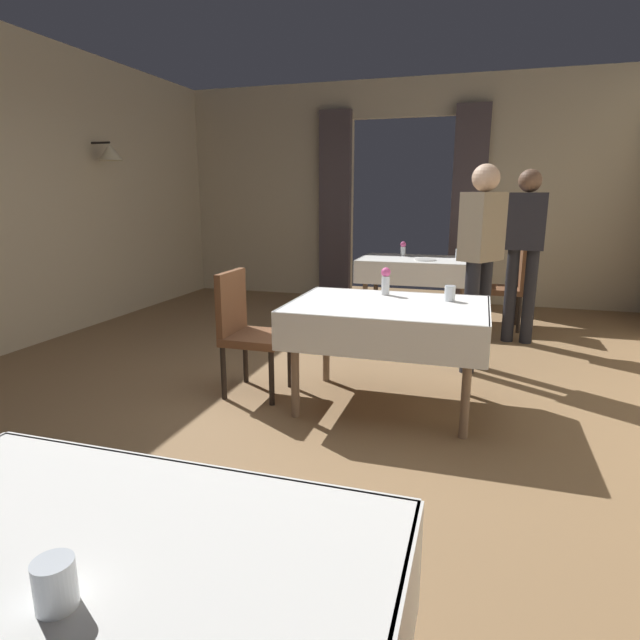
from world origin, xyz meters
name	(u,v)px	position (x,y,z in m)	size (l,w,h in m)	color
ground	(308,405)	(0.00, 0.00, 0.00)	(10.08, 10.08, 0.00)	olive
wall_back	(401,192)	(0.00, 4.18, 1.52)	(6.40, 0.27, 3.00)	beige
dining_table_near	(58,628)	(0.37, -2.69, 0.65)	(1.31, 1.01, 0.75)	#7A604C
dining_table_mid	(388,316)	(0.53, 0.16, 0.66)	(1.35, 0.98, 0.75)	#7A604C
dining_table_far	(417,267)	(0.41, 2.87, 0.65)	(1.33, 0.89, 0.75)	#7A604C
chair_mid_left	(246,327)	(-0.52, 0.12, 0.52)	(0.44, 0.44, 0.93)	black
chair_far_right	(510,283)	(1.46, 2.80, 0.52)	(0.44, 0.44, 0.93)	black
glass_near_b	(55,584)	(0.42, -2.73, 0.80)	(0.08, 0.08, 0.09)	silver
flower_vase_mid	(386,280)	(0.46, 0.47, 0.86)	(0.07, 0.07, 0.21)	silver
glass_mid_b	(450,293)	(0.93, 0.37, 0.80)	(0.08, 0.08, 0.11)	silver
flower_vase_far	(403,248)	(0.22, 3.06, 0.85)	(0.07, 0.07, 0.18)	silver
glass_far_b	(458,254)	(0.87, 2.99, 0.81)	(0.07, 0.07, 0.11)	silver
plate_far_c	(425,260)	(0.52, 2.71, 0.76)	(0.24, 0.24, 0.01)	white
person_waiter_by_doorway	(481,252)	(1.12, 1.16, 1.02)	(0.38, 0.42, 1.72)	black
person_diner_standing_aside	(525,242)	(1.53, 2.22, 1.02)	(0.38, 0.25, 1.72)	black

